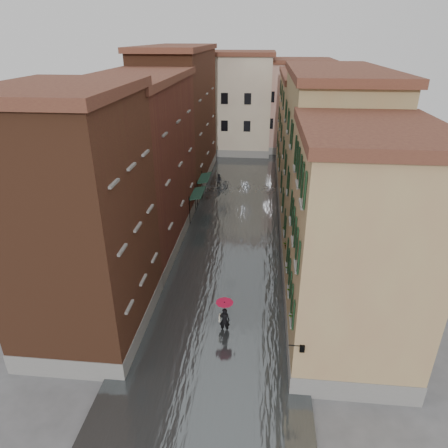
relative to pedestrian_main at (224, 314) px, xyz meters
The scene contains 16 objects.
ground 2.27m from the pedestrian_main, 105.49° to the left, with size 120.00×120.00×0.00m, color #575759.
floodwater 14.86m from the pedestrian_main, 91.94° to the left, with size 10.00×60.00×0.20m, color #474C4E.
building_left_near 9.14m from the pedestrian_main, behind, with size 6.00×8.00×13.00m, color brown.
building_left_mid 14.06m from the pedestrian_main, 124.76° to the left, with size 6.00×14.00×12.50m, color #592B1C.
building_left_far 27.48m from the pedestrian_main, 106.21° to the left, with size 6.00×16.00×14.00m, color brown.
building_right_near 7.89m from the pedestrian_main, ahead, with size 6.00×8.00×11.50m, color #A97D57.
building_right_mid 13.65m from the pedestrian_main, 58.98° to the left, with size 6.00×14.00×13.00m, color #9D8C5F.
building_right_far 26.99m from the pedestrian_main, 75.86° to the left, with size 6.00×16.00×11.50m, color #A97D57.
building_end_cream 40.30m from the pedestrian_main, 95.03° to the left, with size 12.00×9.00×13.00m, color beige.
building_end_pink 42.43m from the pedestrian_main, 82.51° to the left, with size 10.00×9.00×12.00m, color #A97D77.
awning_near 15.85m from the pedestrian_main, 104.61° to the left, with size 1.09×3.15×2.80m.
awning_far 19.97m from the pedestrian_main, 101.53° to the left, with size 1.09×3.15×2.80m.
wall_lantern 5.94m from the pedestrian_main, 47.59° to the right, with size 0.71×0.22×0.35m.
window_planters 4.84m from the pedestrian_main, 32.49° to the left, with size 0.59×10.49×0.84m.
pedestrian_main is the anchor object (origin of this frame).
pedestrian_far 24.06m from the pedestrian_main, 97.08° to the left, with size 0.75×0.58×1.54m, color black.
Camera 1 is at (2.28, -19.77, 15.46)m, focal length 32.00 mm.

